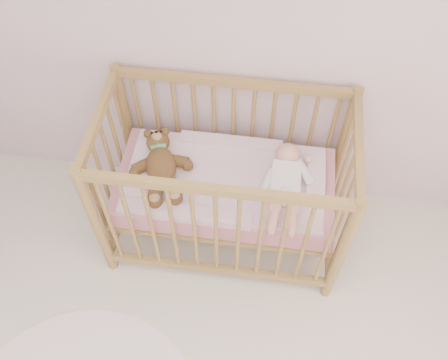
# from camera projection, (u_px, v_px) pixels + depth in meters

# --- Properties ---
(wall_back) EXTENTS (4.00, 0.02, 2.70)m
(wall_back) POSITION_uv_depth(u_px,v_px,m) (225.00, 14.00, 2.37)
(wall_back) COLOR beige
(wall_back) RESTS_ON floor
(crib) EXTENTS (1.36, 0.76, 1.00)m
(crib) POSITION_uv_depth(u_px,v_px,m) (225.00, 185.00, 2.83)
(crib) COLOR #AC8949
(crib) RESTS_ON floor
(mattress) EXTENTS (1.22, 0.62, 0.13)m
(mattress) POSITION_uv_depth(u_px,v_px,m) (225.00, 187.00, 2.84)
(mattress) COLOR pink
(mattress) RESTS_ON crib
(blanket) EXTENTS (1.10, 0.58, 0.06)m
(blanket) POSITION_uv_depth(u_px,v_px,m) (225.00, 179.00, 2.78)
(blanket) COLOR #E89FB5
(blanket) RESTS_ON mattress
(baby) EXTENTS (0.29, 0.60, 0.14)m
(baby) POSITION_uv_depth(u_px,v_px,m) (286.00, 181.00, 2.68)
(baby) COLOR white
(baby) RESTS_ON blanket
(teddy_bear) EXTENTS (0.51, 0.61, 0.15)m
(teddy_bear) POSITION_uv_depth(u_px,v_px,m) (161.00, 166.00, 2.73)
(teddy_bear) COLOR brown
(teddy_bear) RESTS_ON blanket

